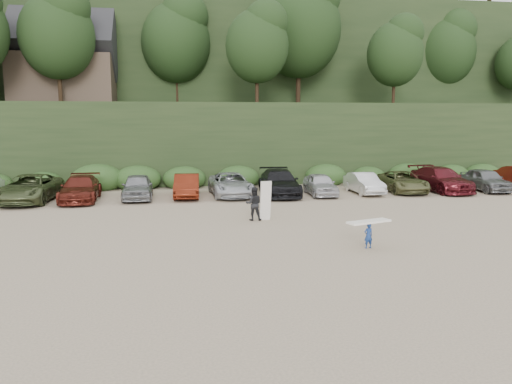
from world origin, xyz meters
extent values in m
plane|color=tan|center=(0.00, 0.00, 0.00)|extent=(120.00, 120.00, 0.00)
cube|color=black|center=(0.00, 22.00, 3.00)|extent=(80.00, 14.00, 6.00)
cube|color=black|center=(0.00, 40.00, 8.00)|extent=(90.00, 30.00, 16.00)
ellipsoid|color=black|center=(0.00, 22.00, 11.00)|extent=(66.00, 12.00, 10.00)
cube|color=#2B491E|center=(-0.55, 14.50, 0.60)|extent=(46.20, 2.00, 1.20)
cube|color=brown|center=(-12.00, 24.00, 8.00)|extent=(8.00, 6.00, 4.00)
imported|color=#495531|center=(-11.57, 9.87, 0.80)|extent=(3.02, 5.91, 1.60)
imported|color=#5A1D14|center=(-8.70, 9.76, 0.74)|extent=(2.23, 5.16, 1.48)
imported|color=gray|center=(-5.41, 9.95, 0.75)|extent=(1.88, 4.45, 1.50)
imported|color=maroon|center=(-2.44, 10.15, 0.71)|extent=(1.72, 4.40, 1.43)
imported|color=#B3B6BA|center=(0.31, 10.25, 0.73)|extent=(2.62, 5.32, 1.45)
imported|color=black|center=(3.39, 10.06, 0.81)|extent=(2.57, 5.68, 1.61)
imported|color=silver|center=(5.99, 9.65, 0.70)|extent=(1.79, 4.14, 1.39)
imported|color=silver|center=(8.99, 9.85, 0.68)|extent=(1.50, 4.13, 1.35)
imported|color=brown|center=(11.79, 10.12, 0.68)|extent=(2.52, 5.01, 1.36)
imported|color=#58141B|center=(14.45, 9.97, 0.80)|extent=(2.58, 5.65, 1.60)
imported|color=slate|center=(17.52, 9.66, 0.76)|extent=(1.95, 4.50, 1.51)
imported|color=navy|center=(4.02, -3.33, 0.48)|extent=(0.39, 0.29, 0.97)
cube|color=white|center=(4.02, -3.33, 1.03)|extent=(1.84, 1.01, 0.07)
imported|color=black|center=(0.56, 2.49, 0.81)|extent=(0.88, 0.73, 1.62)
cube|color=silver|center=(1.11, 2.40, 0.96)|extent=(0.58, 0.37, 1.91)
camera|label=1|loc=(-3.13, -20.77, 4.89)|focal=35.00mm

